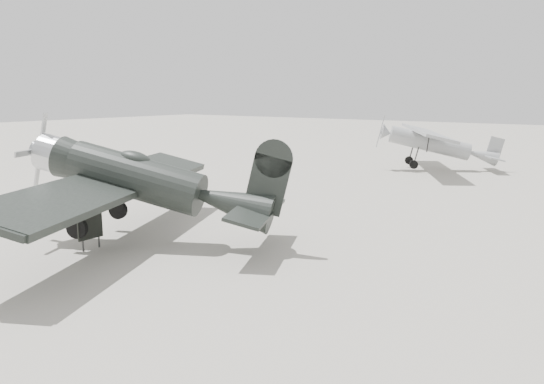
# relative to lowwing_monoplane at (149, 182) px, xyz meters

# --- Properties ---
(ground) EXTENTS (160.00, 160.00, 0.00)m
(ground) POSITION_rel_lowwing_monoplane_xyz_m (1.35, 1.75, -2.06)
(ground) COLOR gray
(ground) RESTS_ON ground
(lowwing_monoplane) EXTENTS (9.13, 11.75, 3.89)m
(lowwing_monoplane) POSITION_rel_lowwing_monoplane_xyz_m (0.00, 0.00, 0.00)
(lowwing_monoplane) COLOR black
(lowwing_monoplane) RESTS_ON ground
(highwing_monoplane) EXTENTS (8.41, 10.35, 3.09)m
(highwing_monoplane) POSITION_rel_lowwing_monoplane_xyz_m (1.79, 22.38, -0.12)
(highwing_monoplane) COLOR #939598
(highwing_monoplane) RESTS_ON ground
(sign_board) EXTENTS (0.07, 0.89, 1.29)m
(sign_board) POSITION_rel_lowwing_monoplane_xyz_m (-1.03, -1.59, -1.29)
(sign_board) COLOR #333333
(sign_board) RESTS_ON ground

